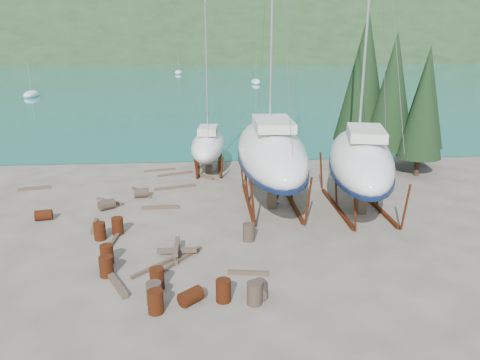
{
  "coord_description": "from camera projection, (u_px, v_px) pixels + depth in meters",
  "views": [
    {
      "loc": [
        -1.15,
        -21.33,
        9.55
      ],
      "look_at": [
        0.7,
        3.0,
        2.09
      ],
      "focal_mm": 35.0,
      "sensor_mm": 36.0,
      "label": 1
    }
  ],
  "objects": [
    {
      "name": "large_sailboat_near",
      "position": [
        271.0,
        151.0,
        27.12
      ],
      "size": [
        4.01,
        12.89,
        20.18
      ],
      "rotation": [
        0.0,
        0.0,
        -0.02
      ],
      "color": "white",
      "rests_on": "ground"
    },
    {
      "name": "moored_boat_far",
      "position": [
        178.0,
        72.0,
        127.42
      ],
      "size": [
        2.0,
        5.0,
        6.05
      ],
      "color": "white",
      "rests_on": "ground"
    },
    {
      "name": "drum_5",
      "position": [
        249.0,
        232.0,
        22.81
      ],
      "size": [
        0.58,
        0.58,
        0.88
      ],
      "primitive_type": "cylinder",
      "color": "#2D2823",
      "rests_on": "ground"
    },
    {
      "name": "far_hill",
      "position": [
        205.0,
        52.0,
        328.36
      ],
      "size": [
        800.0,
        360.0,
        110.0
      ],
      "primitive_type": "ellipsoid",
      "color": "#20381C",
      "rests_on": "ground"
    },
    {
      "name": "small_sailboat_shore",
      "position": [
        208.0,
        145.0,
        34.36
      ],
      "size": [
        3.1,
        7.72,
        12.03
      ],
      "rotation": [
        0.0,
        0.0,
        -0.1
      ],
      "color": "white",
      "rests_on": "ground"
    },
    {
      "name": "drum_12",
      "position": [
        191.0,
        296.0,
        17.44
      ],
      "size": [
        1.04,
        1.02,
        0.58
      ],
      "primitive_type": "cylinder",
      "rotation": [
        1.57,
        0.0,
        2.3
      ],
      "color": "#622310",
      "rests_on": "ground"
    },
    {
      "name": "timber_8",
      "position": [
        160.0,
        207.0,
        27.15
      ],
      "size": [
        2.14,
        0.26,
        0.19
      ],
      "primitive_type": "cube",
      "rotation": [
        0.0,
        0.0,
        1.61
      ],
      "color": "brown",
      "rests_on": "ground"
    },
    {
      "name": "drum_9",
      "position": [
        142.0,
        193.0,
        29.06
      ],
      "size": [
        0.93,
        0.66,
        0.58
      ],
      "primitive_type": "cylinder",
      "rotation": [
        1.57,
        0.0,
        1.67
      ],
      "color": "#2D2823",
      "rests_on": "ground"
    },
    {
      "name": "timber_9",
      "position": [
        175.0,
        174.0,
        33.89
      ],
      "size": [
        2.48,
        1.08,
        0.15
      ],
      "primitive_type": "cube",
      "rotation": [
        0.0,
        0.0,
        1.94
      ],
      "color": "brown",
      "rests_on": "ground"
    },
    {
      "name": "drum_16",
      "position": [
        154.0,
        293.0,
        17.37
      ],
      "size": [
        0.58,
        0.58,
        0.88
      ],
      "primitive_type": "cylinder",
      "color": "#2D2823",
      "rests_on": "ground"
    },
    {
      "name": "drum_0",
      "position": [
        106.0,
        266.0,
        19.41
      ],
      "size": [
        0.58,
        0.58,
        0.88
      ],
      "primitive_type": "cylinder",
      "color": "#622310",
      "rests_on": "ground"
    },
    {
      "name": "cypress_near_right",
      "position": [
        393.0,
        92.0,
        33.88
      ],
      "size": [
        3.6,
        3.6,
        10.0
      ],
      "color": "black",
      "rests_on": "ground"
    },
    {
      "name": "timber_7",
      "position": [
        248.0,
        273.0,
        19.62
      ],
      "size": [
        1.73,
        0.44,
        0.17
      ],
      "primitive_type": "cube",
      "rotation": [
        0.0,
        0.0,
        1.42
      ],
      "color": "brown",
      "rests_on": "ground"
    },
    {
      "name": "moored_boat_mid",
      "position": [
        256.0,
        82.0,
        100.12
      ],
      "size": [
        2.0,
        5.0,
        6.05
      ],
      "color": "white",
      "rests_on": "ground"
    },
    {
      "name": "timber_17",
      "position": [
        110.0,
        201.0,
        28.19
      ],
      "size": [
        1.82,
        1.34,
        0.16
      ],
      "primitive_type": "cube",
      "rotation": [
        0.0,
        0.0,
        0.96
      ],
      "color": "brown",
      "rests_on": "ground"
    },
    {
      "name": "far_house_center",
      "position": [
        160.0,
        53.0,
        202.09
      ],
      "size": [
        6.6,
        5.6,
        5.6
      ],
      "color": "beige",
      "rests_on": "ground"
    },
    {
      "name": "drum_11",
      "position": [
        258.0,
        178.0,
        32.18
      ],
      "size": [
        0.69,
        0.95,
        0.58
      ],
      "primitive_type": "cylinder",
      "rotation": [
        1.57,
        0.0,
        3.27
      ],
      "color": "#2D2823",
      "rests_on": "ground"
    },
    {
      "name": "timber_5",
      "position": [
        181.0,
        259.0,
        20.81
      ],
      "size": [
        1.86,
        2.44,
        0.16
      ],
      "primitive_type": "cube",
      "rotation": [
        0.0,
        0.0,
        2.51
      ],
      "color": "brown",
      "rests_on": "ground"
    },
    {
      "name": "drum_13",
      "position": [
        107.0,
        254.0,
        20.49
      ],
      "size": [
        0.58,
        0.58,
        0.88
      ],
      "primitive_type": "cylinder",
      "color": "#622310",
      "rests_on": "ground"
    },
    {
      "name": "drum_15",
      "position": [
        107.0,
        205.0,
        27.0
      ],
      "size": [
        1.05,
        0.98,
        0.58
      ],
      "primitive_type": "cylinder",
      "rotation": [
        1.57,
        0.0,
        2.18
      ],
      "color": "#2D2823",
      "rests_on": "ground"
    },
    {
      "name": "timber_16",
      "position": [
        114.0,
        280.0,
        18.99
      ],
      "size": [
        1.57,
        2.76,
        0.23
      ],
      "primitive_type": "cube",
      "rotation": [
        0.0,
        0.0,
        0.48
      ],
      "color": "brown",
      "rests_on": "ground"
    },
    {
      "name": "drum_10",
      "position": [
        157.0,
        279.0,
        18.42
      ],
      "size": [
        0.58,
        0.58,
        0.88
      ],
      "primitive_type": "cylinder",
      "color": "#622310",
      "rests_on": "ground"
    },
    {
      "name": "ground",
      "position": [
        230.0,
        238.0,
        23.22
      ],
      "size": [
        600.0,
        600.0,
        0.0
      ],
      "primitive_type": "plane",
      "color": "#5A5147",
      "rests_on": "ground"
    },
    {
      "name": "drum_7",
      "position": [
        223.0,
        291.0,
        17.55
      ],
      "size": [
        0.58,
        0.58,
        0.88
      ],
      "primitive_type": "cylinder",
      "color": "#622310",
      "rests_on": "ground"
    },
    {
      "name": "large_sailboat_far",
      "position": [
        361.0,
        159.0,
        26.31
      ],
      "size": [
        6.02,
        12.14,
        18.46
      ],
      "rotation": [
        0.0,
        0.0,
        -0.23
      ],
      "color": "white",
      "rests_on": "ground"
    },
    {
      "name": "timber_3",
      "position": [
        155.0,
        267.0,
        20.16
      ],
      "size": [
        1.93,
        1.93,
        0.15
      ],
      "primitive_type": "cube",
      "rotation": [
        0.0,
        0.0,
        2.36
      ],
      "color": "brown",
      "rests_on": "ground"
    },
    {
      "name": "timber_pile_fore",
      "position": [
        177.0,
        250.0,
        21.19
      ],
      "size": [
        1.8,
        1.8,
        0.6
      ],
      "color": "brown",
      "rests_on": "ground"
    },
    {
      "name": "timber_6",
      "position": [
        204.0,
        176.0,
        33.21
      ],
      "size": [
        1.38,
        1.49,
        0.19
      ],
      "primitive_type": "cube",
      "rotation": [
        0.0,
        0.0,
        0.74
      ],
      "color": "brown",
      "rests_on": "ground"
    },
    {
      "name": "timber_2",
      "position": [
        34.0,
        188.0,
        30.58
      ],
      "size": [
        1.93,
        0.67,
        0.19
      ],
      "primitive_type": "cube",
      "rotation": [
        0.0,
        0.0,
        1.82
      ],
      "color": "brown",
      "rests_on": "ground"
    },
    {
      "name": "drum_8",
      "position": [
        100.0,
        231.0,
        22.94
      ],
      "size": [
        0.58,
        0.58,
        0.88
      ],
      "primitive_type": "cylinder",
      "color": "#622310",
      "rests_on": "ground"
    },
    {
      "name": "far_house_left",
      "position": [
        65.0,
        54.0,
        199.18
      ],
      "size": [
        6.6,
        5.6,
        5.6
      ],
      "color": "beige",
      "rests_on": "ground"
    },
    {
      "name": "drum_2",
      "position": [
        44.0,
        215.0,
        25.43
      ],
      "size": [
        0.96,
        0.72,
        0.58
      ],
      "primitive_type": "cylinder",
      "rotation": [
        1.57,
        0.0,
        1.74
      ],
      "color": "#622310",
      "rests_on": "ground"
    },
    {
      "name": "moored_boat_left",
      "position": [
        31.0,
        95.0,
        78.14
      ],
      "size": [
        2.0,
        5.0,
        6.05
      ],
      "color": "white",
      "rests_on": "ground"
    },
    {
      "name": "far_house_right",
      "position": [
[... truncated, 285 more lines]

